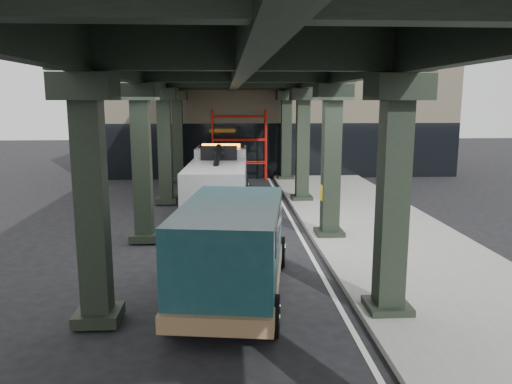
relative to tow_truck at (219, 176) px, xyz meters
name	(u,v)px	position (x,y,z in m)	size (l,w,h in m)	color
ground	(254,259)	(1.08, -7.37, -1.30)	(90.00, 90.00, 0.00)	black
sidewalk	(386,236)	(5.58, -5.37, -1.23)	(5.00, 40.00, 0.15)	gray
lane_stripe	(302,239)	(2.78, -5.37, -1.30)	(0.12, 38.00, 0.01)	silver
viaduct	(237,68)	(0.68, -5.37, 4.16)	(7.40, 32.00, 6.40)	black
building	(267,108)	(3.08, 12.63, 2.70)	(22.00, 10.00, 8.00)	#C6B793
scaffolding	(239,143)	(1.08, 7.27, 0.80)	(3.08, 0.88, 4.00)	red
tow_truck	(219,176)	(0.00, 0.00, 0.00)	(2.76, 8.27, 2.67)	black
towed_van	(233,247)	(0.45, -10.20, -0.07)	(2.93, 5.89, 2.29)	#11383F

